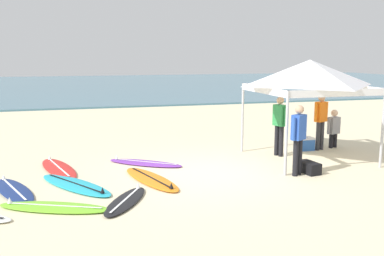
# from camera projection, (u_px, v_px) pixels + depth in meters

# --- Properties ---
(ground_plane) EXTENTS (80.00, 80.00, 0.00)m
(ground_plane) POSITION_uv_depth(u_px,v_px,m) (207.00, 174.00, 10.58)
(ground_plane) COLOR beige
(sea) EXTENTS (80.00, 36.00, 0.10)m
(sea) POSITION_uv_depth(u_px,v_px,m) (104.00, 85.00, 40.80)
(sea) COLOR teal
(sea) RESTS_ON ground
(canopy_tent) EXTENTS (2.84, 2.84, 2.75)m
(canopy_tent) POSITION_uv_depth(u_px,v_px,m) (309.00, 73.00, 11.68)
(canopy_tent) COLOR #B7B7BC
(canopy_tent) RESTS_ON ground
(surfboard_orange) EXTENTS (1.27, 2.41, 0.19)m
(surfboard_orange) POSITION_uv_depth(u_px,v_px,m) (151.00, 179.00, 9.99)
(surfboard_orange) COLOR orange
(surfboard_orange) RESTS_ON ground
(surfboard_lime) EXTENTS (2.25, 1.45, 0.19)m
(surfboard_lime) POSITION_uv_depth(u_px,v_px,m) (54.00, 207.00, 8.15)
(surfboard_lime) COLOR #7AD12D
(surfboard_lime) RESTS_ON ground
(surfboard_cyan) EXTENTS (1.86, 2.41, 0.19)m
(surfboard_cyan) POSITION_uv_depth(u_px,v_px,m) (75.00, 185.00, 9.54)
(surfboard_cyan) COLOR #23B2CC
(surfboard_cyan) RESTS_ON ground
(surfboard_black) EXTENTS (1.29, 1.83, 0.19)m
(surfboard_black) POSITION_uv_depth(u_px,v_px,m) (126.00, 201.00, 8.51)
(surfboard_black) COLOR black
(surfboard_black) RESTS_ON ground
(surfboard_purple) EXTENTS (2.04, 1.71, 0.19)m
(surfboard_purple) POSITION_uv_depth(u_px,v_px,m) (145.00, 163.00, 11.48)
(surfboard_purple) COLOR purple
(surfboard_purple) RESTS_ON ground
(surfboard_red) EXTENTS (1.22, 2.41, 0.19)m
(surfboard_red) POSITION_uv_depth(u_px,v_px,m) (59.00, 168.00, 10.94)
(surfboard_red) COLOR red
(surfboard_red) RESTS_ON ground
(surfboard_navy) EXTENTS (1.27, 2.17, 0.19)m
(surfboard_navy) POSITION_uv_depth(u_px,v_px,m) (14.00, 190.00, 9.16)
(surfboard_navy) COLOR navy
(surfboard_navy) RESTS_ON ground
(person_green) EXTENTS (0.32, 0.53, 1.71)m
(person_green) POSITION_uv_depth(u_px,v_px,m) (280.00, 122.00, 12.29)
(person_green) COLOR black
(person_green) RESTS_ON ground
(person_blue) EXTENTS (0.49, 0.37, 1.71)m
(person_blue) POSITION_uv_depth(u_px,v_px,m) (298.00, 135.00, 10.28)
(person_blue) COLOR black
(person_blue) RESTS_ON ground
(person_orange) EXTENTS (0.52, 0.33, 1.71)m
(person_orange) POSITION_uv_depth(u_px,v_px,m) (321.00, 118.00, 13.06)
(person_orange) COLOR #2D2D33
(person_orange) RESTS_ON ground
(person_grey) EXTENTS (0.53, 0.32, 1.20)m
(person_grey) POSITION_uv_depth(u_px,v_px,m) (334.00, 127.00, 13.43)
(person_grey) COLOR black
(person_grey) RESTS_ON ground
(gear_bag_near_tent) EXTENTS (0.39, 0.64, 0.28)m
(gear_bag_near_tent) POSITION_uv_depth(u_px,v_px,m) (309.00, 168.00, 10.61)
(gear_bag_near_tent) COLOR black
(gear_bag_near_tent) RESTS_ON ground
(cooler_box) EXTENTS (0.50, 0.36, 0.39)m
(cooler_box) POSITION_uv_depth(u_px,v_px,m) (305.00, 144.00, 13.16)
(cooler_box) COLOR #2D60B7
(cooler_box) RESTS_ON ground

